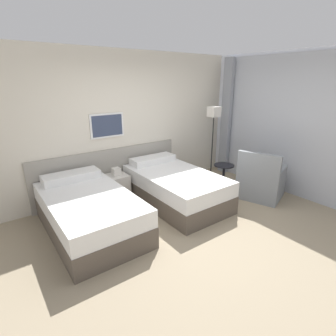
{
  "coord_description": "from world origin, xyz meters",
  "views": [
    {
      "loc": [
        -2.42,
        -2.5,
        2.18
      ],
      "look_at": [
        0.11,
        0.95,
        0.73
      ],
      "focal_mm": 28.0,
      "sensor_mm": 36.0,
      "label": 1
    }
  ],
  "objects_px": {
    "bed_near_window": "(175,187)",
    "armchair": "(261,182)",
    "side_table": "(224,173)",
    "nightstand": "(117,187)",
    "bed_near_door": "(89,212)",
    "floor_lamp": "(214,120)"
  },
  "relations": [
    {
      "from": "bed_near_window",
      "to": "floor_lamp",
      "type": "xyz_separation_m",
      "value": [
        1.41,
        0.47,
        1.04
      ]
    },
    {
      "from": "nightstand",
      "to": "armchair",
      "type": "xyz_separation_m",
      "value": [
        2.27,
        -1.54,
        0.05
      ]
    },
    {
      "from": "nightstand",
      "to": "side_table",
      "type": "relative_size",
      "value": 1.11
    },
    {
      "from": "nightstand",
      "to": "side_table",
      "type": "bearing_deg",
      "value": -25.74
    },
    {
      "from": "bed_near_window",
      "to": "armchair",
      "type": "xyz_separation_m",
      "value": [
        1.46,
        -0.8,
        0.0
      ]
    },
    {
      "from": "bed_near_door",
      "to": "bed_near_window",
      "type": "height_order",
      "value": "same"
    },
    {
      "from": "bed_near_door",
      "to": "bed_near_window",
      "type": "xyz_separation_m",
      "value": [
        1.62,
        0.0,
        0.0
      ]
    },
    {
      "from": "nightstand",
      "to": "side_table",
      "type": "height_order",
      "value": "nightstand"
    },
    {
      "from": "floor_lamp",
      "to": "armchair",
      "type": "xyz_separation_m",
      "value": [
        0.05,
        -1.28,
        -1.04
      ]
    },
    {
      "from": "armchair",
      "to": "nightstand",
      "type": "bearing_deg",
      "value": 36.6
    },
    {
      "from": "bed_near_door",
      "to": "side_table",
      "type": "relative_size",
      "value": 3.5
    },
    {
      "from": "bed_near_door",
      "to": "floor_lamp",
      "type": "bearing_deg",
      "value": 8.89
    },
    {
      "from": "bed_near_door",
      "to": "nightstand",
      "type": "distance_m",
      "value": 1.09
    },
    {
      "from": "nightstand",
      "to": "floor_lamp",
      "type": "distance_m",
      "value": 2.49
    },
    {
      "from": "floor_lamp",
      "to": "side_table",
      "type": "relative_size",
      "value": 2.89
    },
    {
      "from": "floor_lamp",
      "to": "bed_near_door",
      "type": "bearing_deg",
      "value": -171.11
    },
    {
      "from": "bed_near_door",
      "to": "side_table",
      "type": "distance_m",
      "value": 2.72
    },
    {
      "from": "side_table",
      "to": "nightstand",
      "type": "bearing_deg",
      "value": 154.26
    },
    {
      "from": "bed_near_window",
      "to": "floor_lamp",
      "type": "distance_m",
      "value": 1.82
    },
    {
      "from": "bed_near_door",
      "to": "nightstand",
      "type": "relative_size",
      "value": 3.15
    },
    {
      "from": "bed_near_window",
      "to": "side_table",
      "type": "xyz_separation_m",
      "value": [
        1.1,
        -0.18,
        0.09
      ]
    },
    {
      "from": "bed_near_window",
      "to": "armchair",
      "type": "relative_size",
      "value": 2.04
    }
  ]
}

